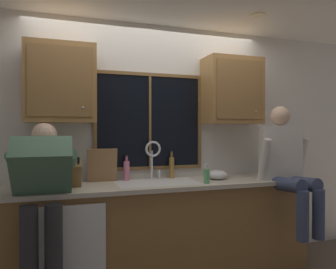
# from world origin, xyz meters

# --- Properties ---
(back_wall) EXTENTS (5.49, 0.12, 2.55)m
(back_wall) POSITION_xyz_m (0.00, 0.06, 1.27)
(back_wall) COLOR silver
(back_wall) RESTS_ON floor
(ceiling_downlight_right) EXTENTS (0.14, 0.14, 0.01)m
(ceiling_downlight_right) POSITION_xyz_m (0.93, -0.60, 2.54)
(ceiling_downlight_right) COLOR #FFEAB2
(window_glass) EXTENTS (1.10, 0.02, 0.95)m
(window_glass) POSITION_xyz_m (0.00, -0.01, 1.52)
(window_glass) COLOR black
(window_frame_top) EXTENTS (1.17, 0.02, 0.04)m
(window_frame_top) POSITION_xyz_m (0.00, -0.02, 2.02)
(window_frame_top) COLOR brown
(window_frame_bottom) EXTENTS (1.17, 0.02, 0.04)m
(window_frame_bottom) POSITION_xyz_m (0.00, -0.02, 1.03)
(window_frame_bottom) COLOR brown
(window_frame_left) EXTENTS (0.03, 0.02, 0.95)m
(window_frame_left) POSITION_xyz_m (-0.57, -0.02, 1.52)
(window_frame_left) COLOR brown
(window_frame_right) EXTENTS (0.03, 0.02, 0.95)m
(window_frame_right) POSITION_xyz_m (0.57, -0.02, 1.52)
(window_frame_right) COLOR brown
(window_mullion_center) EXTENTS (0.02, 0.02, 0.95)m
(window_mullion_center) POSITION_xyz_m (0.00, -0.02, 1.52)
(window_mullion_center) COLOR brown
(lower_cabinet_run) EXTENTS (3.09, 0.58, 0.88)m
(lower_cabinet_run) POSITION_xyz_m (0.00, -0.29, 0.44)
(lower_cabinet_run) COLOR olive
(lower_cabinet_run) RESTS_ON floor
(countertop) EXTENTS (3.15, 0.62, 0.04)m
(countertop) POSITION_xyz_m (0.00, -0.31, 0.90)
(countertop) COLOR beige
(countertop) RESTS_ON lower_cabinet_run
(dishwasher_front) EXTENTS (0.60, 0.02, 0.74)m
(dishwasher_front) POSITION_xyz_m (-0.84, -0.61, 0.46)
(dishwasher_front) COLOR white
(upper_cabinet_left) EXTENTS (0.62, 0.36, 0.72)m
(upper_cabinet_left) POSITION_xyz_m (-0.89, -0.17, 1.86)
(upper_cabinet_left) COLOR #9E703D
(upper_cabinet_right) EXTENTS (0.62, 0.36, 0.72)m
(upper_cabinet_right) POSITION_xyz_m (0.89, -0.17, 1.86)
(upper_cabinet_right) COLOR #9E703D
(sink) EXTENTS (0.80, 0.46, 0.21)m
(sink) POSITION_xyz_m (0.00, -0.30, 0.82)
(sink) COLOR silver
(sink) RESTS_ON lower_cabinet_run
(faucet) EXTENTS (0.18, 0.09, 0.40)m
(faucet) POSITION_xyz_m (0.01, -0.12, 1.17)
(faucet) COLOR silver
(faucet) RESTS_ON countertop
(person_standing) EXTENTS (0.53, 0.71, 1.50)m
(person_standing) POSITION_xyz_m (-1.03, -0.58, 0.94)
(person_standing) COLOR #262628
(person_standing) RESTS_ON floor
(person_sitting_on_counter) EXTENTS (0.54, 0.65, 1.26)m
(person_sitting_on_counter) POSITION_xyz_m (1.29, -0.57, 1.10)
(person_sitting_on_counter) COLOR #384260
(person_sitting_on_counter) RESTS_ON countertop
(knife_block) EXTENTS (0.12, 0.18, 0.32)m
(knife_block) POSITION_xyz_m (-0.78, -0.30, 1.03)
(knife_block) COLOR brown
(knife_block) RESTS_ON countertop
(cutting_board) EXTENTS (0.29, 0.09, 0.33)m
(cutting_board) POSITION_xyz_m (-0.51, -0.08, 1.08)
(cutting_board) COLOR #997047
(cutting_board) RESTS_ON countertop
(mixing_bowl) EXTENTS (0.21, 0.21, 0.10)m
(mixing_bowl) POSITION_xyz_m (0.65, -0.28, 0.97)
(mixing_bowl) COLOR silver
(mixing_bowl) RESTS_ON countertop
(soap_dispenser) EXTENTS (0.06, 0.07, 0.19)m
(soap_dispenser) POSITION_xyz_m (0.44, -0.48, 0.99)
(soap_dispenser) COLOR #59A566
(soap_dispenser) RESTS_ON countertop
(bottle_green_glass) EXTENTS (0.05, 0.05, 0.29)m
(bottle_green_glass) POSITION_xyz_m (0.22, -0.07, 1.04)
(bottle_green_glass) COLOR olive
(bottle_green_glass) RESTS_ON countertop
(bottle_tall_clear) EXTENTS (0.06, 0.06, 0.26)m
(bottle_tall_clear) POSITION_xyz_m (-0.26, -0.08, 1.03)
(bottle_tall_clear) COLOR pink
(bottle_tall_clear) RESTS_ON countertop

